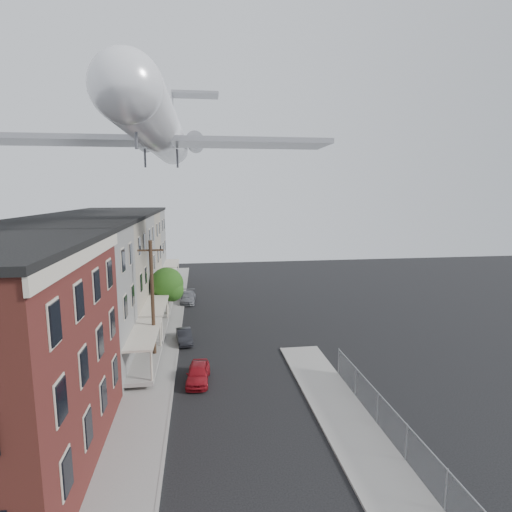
# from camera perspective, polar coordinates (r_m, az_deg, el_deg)

# --- Properties ---
(sidewalk_left) EXTENTS (3.00, 62.00, 0.12)m
(sidewalk_left) POSITION_cam_1_polar(r_m,az_deg,el_deg) (36.79, -13.08, -10.67)
(sidewalk_left) COLOR gray
(sidewalk_left) RESTS_ON ground
(sidewalk_right) EXTENTS (3.00, 26.00, 0.12)m
(sidewalk_right) POSITION_cam_1_polar(r_m,az_deg,el_deg) (21.94, 15.34, -25.18)
(sidewalk_right) COLOR gray
(sidewalk_right) RESTS_ON ground
(curb_left) EXTENTS (0.15, 62.00, 0.14)m
(curb_left) POSITION_cam_1_polar(r_m,az_deg,el_deg) (36.68, -10.78, -10.63)
(curb_left) COLOR gray
(curb_left) RESTS_ON ground
(curb_right) EXTENTS (0.15, 26.00, 0.14)m
(curb_right) POSITION_cam_1_polar(r_m,az_deg,el_deg) (21.47, 11.40, -25.84)
(curb_right) COLOR gray
(curb_right) RESTS_ON ground
(row_house_a) EXTENTS (11.98, 7.00, 10.30)m
(row_house_a) POSITION_cam_1_polar(r_m,az_deg,el_deg) (29.63, -27.30, -6.00)
(row_house_a) COLOR slate
(row_house_a) RESTS_ON ground
(row_house_b) EXTENTS (11.98, 7.00, 10.30)m
(row_house_b) POSITION_cam_1_polar(r_m,az_deg,el_deg) (36.14, -23.71, -3.20)
(row_house_b) COLOR slate
(row_house_b) RESTS_ON ground
(row_house_c) EXTENTS (11.98, 7.00, 10.30)m
(row_house_c) POSITION_cam_1_polar(r_m,az_deg,el_deg) (42.79, -21.23, -1.26)
(row_house_c) COLOR slate
(row_house_c) RESTS_ON ground
(row_house_d) EXTENTS (11.98, 7.00, 10.30)m
(row_house_d) POSITION_cam_1_polar(r_m,az_deg,el_deg) (49.55, -19.43, 0.15)
(row_house_d) COLOR slate
(row_house_d) RESTS_ON ground
(row_house_e) EXTENTS (11.98, 7.00, 10.30)m
(row_house_e) POSITION_cam_1_polar(r_m,az_deg,el_deg) (56.36, -18.06, 1.23)
(row_house_e) COLOR slate
(row_house_e) RESTS_ON ground
(chainlink_fence) EXTENTS (0.06, 18.06, 1.90)m
(chainlink_fence) POSITION_cam_1_polar(r_m,az_deg,el_deg) (21.27, 20.67, -23.64)
(chainlink_fence) COLOR gray
(chainlink_fence) RESTS_ON ground
(utility_pole) EXTENTS (1.80, 0.26, 9.00)m
(utility_pole) POSITION_cam_1_polar(r_m,az_deg,el_deg) (29.73, -14.56, -6.13)
(utility_pole) COLOR black
(utility_pole) RESTS_ON ground
(street_tree) EXTENTS (3.22, 3.20, 5.20)m
(street_tree) POSITION_cam_1_polar(r_m,az_deg,el_deg) (39.59, -12.45, -4.13)
(street_tree) COLOR black
(street_tree) RESTS_ON ground
(car_near) EXTENTS (1.73, 3.67, 1.21)m
(car_near) POSITION_cam_1_polar(r_m,az_deg,el_deg) (27.50, -8.27, -16.22)
(car_near) COLOR maroon
(car_near) RESTS_ON ground
(car_mid) EXTENTS (1.57, 3.45, 1.10)m
(car_mid) POSITION_cam_1_polar(r_m,az_deg,el_deg) (34.26, -10.22, -11.19)
(car_mid) COLOR black
(car_mid) RESTS_ON ground
(car_far) EXTENTS (1.77, 4.11, 1.18)m
(car_far) POSITION_cam_1_polar(r_m,az_deg,el_deg) (46.14, -9.68, -5.84)
(car_far) COLOR slate
(car_far) RESTS_ON ground
(airplane) EXTENTS (24.87, 28.39, 8.26)m
(airplane) POSITION_cam_1_polar(r_m,az_deg,el_deg) (32.77, -13.59, 17.00)
(airplane) COLOR white
(airplane) RESTS_ON ground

